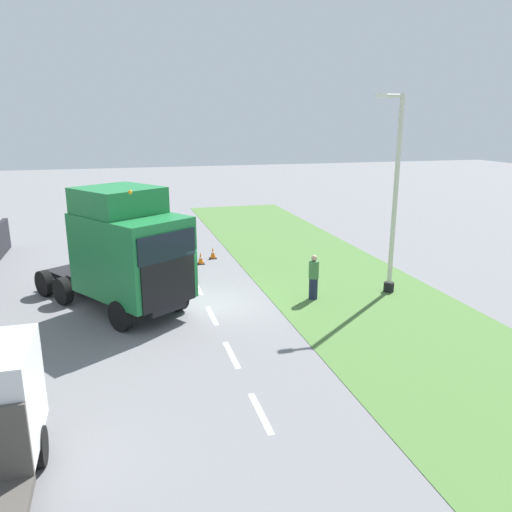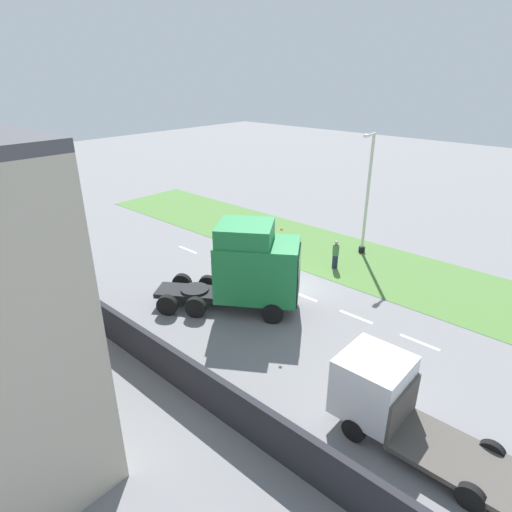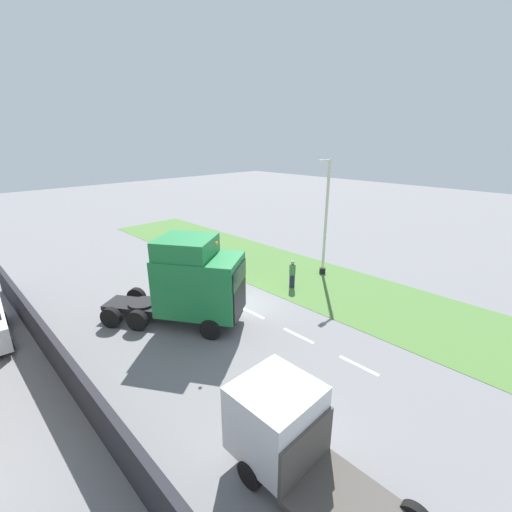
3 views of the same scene
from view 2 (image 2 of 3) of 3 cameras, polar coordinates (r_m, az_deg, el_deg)
ground_plane at (r=23.65m, az=4.53°, el=-4.60°), size 120.00×120.00×0.00m
grass_verge at (r=28.21m, az=12.01°, el=-0.21°), size 7.00×44.00×0.01m
lane_markings at (r=24.03m, az=3.21°, el=-4.07°), size 0.16×17.80×0.00m
boundary_wall at (r=17.95m, az=-13.70°, el=-12.30°), size 0.25×24.00×1.63m
lorry_cab at (r=20.86m, az=-0.59°, el=-1.54°), size 5.98×7.14×4.66m
flatbed_truck at (r=15.19m, az=16.93°, el=-17.51°), size 2.24×6.05×2.65m
parked_car at (r=21.68m, az=-26.40°, el=-6.91°), size 2.18×4.59×2.14m
lamp_post at (r=28.08m, az=14.52°, el=7.02°), size 1.33×0.41×7.74m
pedestrian at (r=26.26m, az=10.55°, el=0.16°), size 0.39×0.39×1.78m
traffic_cone_lead at (r=27.53m, az=-4.22°, el=0.28°), size 0.36×0.36×0.58m
traffic_cone_trailing at (r=28.57m, az=-4.30°, el=1.17°), size 0.36×0.36×0.58m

